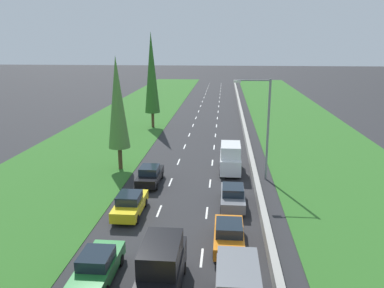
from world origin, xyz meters
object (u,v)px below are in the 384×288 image
at_px(white_van_right_lane, 230,158).
at_px(yellow_sedan_left_lane, 130,204).
at_px(green_sedan_left_lane, 98,266).
at_px(poplar_tree_second, 117,103).
at_px(orange_sedan_right_lane_third, 229,235).
at_px(black_sedan_left_lane, 150,175).
at_px(grey_sedan_right_lane, 233,196).
at_px(poplar_tree_third, 152,73).
at_px(street_light_mast, 264,122).
at_px(black_van_centre_lane, 162,267).

bearing_deg(white_van_right_lane, yellow_sedan_left_lane, -126.11).
height_order(green_sedan_left_lane, poplar_tree_second, poplar_tree_second).
distance_m(orange_sedan_right_lane_third, black_sedan_left_lane, 12.18).
relative_size(grey_sedan_right_lane, black_sedan_left_lane, 1.00).
bearing_deg(poplar_tree_second, black_sedan_left_lane, -46.24).
bearing_deg(poplar_tree_third, green_sedan_left_lane, -83.85).
bearing_deg(black_sedan_left_lane, green_sedan_left_lane, -90.04).
bearing_deg(grey_sedan_right_lane, green_sedan_left_lane, -125.54).
relative_size(green_sedan_left_lane, white_van_right_lane, 0.92).
relative_size(white_van_right_lane, black_sedan_left_lane, 1.09).
relative_size(poplar_tree_third, street_light_mast, 1.50).
distance_m(white_van_right_lane, poplar_tree_third, 22.96).
distance_m(yellow_sedan_left_lane, grey_sedan_right_lane, 7.63).
xyz_separation_m(grey_sedan_right_lane, white_van_right_lane, (-0.10, 7.82, 0.59)).
xyz_separation_m(black_van_centre_lane, street_light_mast, (6.35, 16.87, 3.83)).
height_order(green_sedan_left_lane, yellow_sedan_left_lane, same).
height_order(yellow_sedan_left_lane, grey_sedan_right_lane, same).
xyz_separation_m(green_sedan_left_lane, black_sedan_left_lane, (0.01, 14.04, 0.00)).
relative_size(black_van_centre_lane, green_sedan_left_lane, 1.09).
xyz_separation_m(poplar_tree_second, street_light_mast, (13.48, -1.65, -1.25)).
height_order(grey_sedan_right_lane, white_van_right_lane, white_van_right_lane).
bearing_deg(poplar_tree_second, black_van_centre_lane, -68.96).
bearing_deg(black_van_centre_lane, orange_sedan_right_lane_third, 54.35).
bearing_deg(grey_sedan_right_lane, black_van_centre_lane, -108.81).
relative_size(green_sedan_left_lane, poplar_tree_second, 0.41).
bearing_deg(white_van_right_lane, grey_sedan_right_lane, -89.28).
bearing_deg(street_light_mast, black_sedan_left_lane, -167.63).
bearing_deg(black_sedan_left_lane, yellow_sedan_left_lane, -92.22).
height_order(grey_sedan_right_lane, street_light_mast, street_light_mast).
height_order(black_van_centre_lane, grey_sedan_right_lane, black_van_centre_lane).
bearing_deg(orange_sedan_right_lane_third, yellow_sedan_left_lane, 150.66).
height_order(yellow_sedan_left_lane, street_light_mast, street_light_mast).
bearing_deg(yellow_sedan_left_lane, street_light_mast, 39.65).
height_order(orange_sedan_right_lane_third, white_van_right_lane, white_van_right_lane).
bearing_deg(poplar_tree_second, street_light_mast, -6.99).
xyz_separation_m(yellow_sedan_left_lane, white_van_right_lane, (7.24, 9.92, 0.59)).
bearing_deg(green_sedan_left_lane, black_van_centre_lane, -10.95).
bearing_deg(poplar_tree_second, grey_sedan_right_lane, -36.34).
bearing_deg(white_van_right_lane, street_light_mast, -29.10).
xyz_separation_m(yellow_sedan_left_lane, poplar_tree_second, (-3.41, 10.00, 5.67)).
xyz_separation_m(green_sedan_left_lane, orange_sedan_right_lane_third, (6.78, 3.91, 0.00)).
bearing_deg(yellow_sedan_left_lane, white_van_right_lane, 53.89).
bearing_deg(grey_sedan_right_lane, black_sedan_left_lane, 150.02).
distance_m(grey_sedan_right_lane, black_sedan_left_lane, 8.19).
distance_m(black_van_centre_lane, yellow_sedan_left_lane, 9.32).
relative_size(yellow_sedan_left_lane, poplar_tree_third, 0.33).
distance_m(green_sedan_left_lane, orange_sedan_right_lane_third, 7.82).
distance_m(green_sedan_left_lane, black_sedan_left_lane, 14.04).
bearing_deg(yellow_sedan_left_lane, green_sedan_left_lane, -88.33).
bearing_deg(poplar_tree_third, poplar_tree_second, -88.98).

